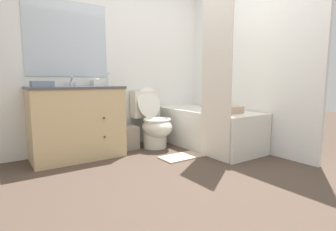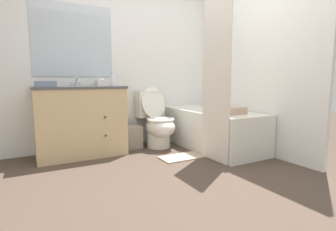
{
  "view_description": "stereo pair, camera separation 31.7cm",
  "coord_description": "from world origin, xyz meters",
  "px_view_note": "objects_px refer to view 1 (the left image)",
  "views": [
    {
      "loc": [
        -1.63,
        -1.85,
        0.95
      ],
      "look_at": [
        0.14,
        0.74,
        0.53
      ],
      "focal_mm": 28.0,
      "sensor_mm": 36.0,
      "label": 1
    },
    {
      "loc": [
        -1.36,
        -2.02,
        0.95
      ],
      "look_at": [
        0.14,
        0.74,
        0.53
      ],
      "focal_mm": 28.0,
      "sensor_mm": 36.0,
      "label": 2
    }
  ],
  "objects_px": {
    "hand_towel_folded": "(42,84)",
    "toilet": "(153,123)",
    "wastebasket": "(127,138)",
    "bathtub": "(208,128)",
    "bath_mat": "(182,157)",
    "vanity_cabinet": "(77,122)",
    "sink_faucet": "(71,83)",
    "soap_dispenser": "(109,80)",
    "bath_towel_folded": "(229,110)",
    "tissue_box": "(97,83)"
  },
  "relations": [
    {
      "from": "hand_towel_folded",
      "to": "toilet",
      "type": "bearing_deg",
      "value": 3.49
    },
    {
      "from": "wastebasket",
      "to": "hand_towel_folded",
      "type": "bearing_deg",
      "value": -169.57
    },
    {
      "from": "bathtub",
      "to": "bath_mat",
      "type": "bearing_deg",
      "value": -161.36
    },
    {
      "from": "vanity_cabinet",
      "to": "sink_faucet",
      "type": "relative_size",
      "value": 7.58
    },
    {
      "from": "sink_faucet",
      "to": "bath_mat",
      "type": "distance_m",
      "value": 1.67
    },
    {
      "from": "wastebasket",
      "to": "soap_dispenser",
      "type": "height_order",
      "value": "soap_dispenser"
    },
    {
      "from": "vanity_cabinet",
      "to": "toilet",
      "type": "xyz_separation_m",
      "value": [
        1.04,
        -0.07,
        -0.1
      ]
    },
    {
      "from": "vanity_cabinet",
      "to": "soap_dispenser",
      "type": "height_order",
      "value": "soap_dispenser"
    },
    {
      "from": "bath_mat",
      "to": "bathtub",
      "type": "bearing_deg",
      "value": 18.64
    },
    {
      "from": "wastebasket",
      "to": "bath_mat",
      "type": "distance_m",
      "value": 0.86
    },
    {
      "from": "bathtub",
      "to": "bath_towel_folded",
      "type": "xyz_separation_m",
      "value": [
        -0.08,
        -0.45,
        0.31
      ]
    },
    {
      "from": "bathtub",
      "to": "bath_mat",
      "type": "distance_m",
      "value": 0.72
    },
    {
      "from": "sink_faucet",
      "to": "wastebasket",
      "type": "bearing_deg",
      "value": -12.66
    },
    {
      "from": "hand_towel_folded",
      "to": "bath_towel_folded",
      "type": "bearing_deg",
      "value": -21.46
    },
    {
      "from": "sink_faucet",
      "to": "hand_towel_folded",
      "type": "distance_m",
      "value": 0.52
    },
    {
      "from": "hand_towel_folded",
      "to": "tissue_box",
      "type": "bearing_deg",
      "value": 23.96
    },
    {
      "from": "sink_faucet",
      "to": "toilet",
      "type": "relative_size",
      "value": 0.17
    },
    {
      "from": "bath_mat",
      "to": "toilet",
      "type": "bearing_deg",
      "value": 92.09
    },
    {
      "from": "bath_towel_folded",
      "to": "bathtub",
      "type": "bearing_deg",
      "value": 80.29
    },
    {
      "from": "tissue_box",
      "to": "sink_faucet",
      "type": "bearing_deg",
      "value": 174.4
    },
    {
      "from": "vanity_cabinet",
      "to": "hand_towel_folded",
      "type": "xyz_separation_m",
      "value": [
        -0.39,
        -0.16,
        0.46
      ]
    },
    {
      "from": "toilet",
      "to": "hand_towel_folded",
      "type": "xyz_separation_m",
      "value": [
        -1.43,
        -0.09,
        0.56
      ]
    },
    {
      "from": "vanity_cabinet",
      "to": "sink_faucet",
      "type": "bearing_deg",
      "value": 90.0
    },
    {
      "from": "bathtub",
      "to": "wastebasket",
      "type": "height_order",
      "value": "bathtub"
    },
    {
      "from": "bathtub",
      "to": "tissue_box",
      "type": "xyz_separation_m",
      "value": [
        -1.38,
        0.66,
        0.65
      ]
    },
    {
      "from": "bathtub",
      "to": "soap_dispenser",
      "type": "relative_size",
      "value": 8.97
    },
    {
      "from": "bathtub",
      "to": "tissue_box",
      "type": "bearing_deg",
      "value": 154.27
    },
    {
      "from": "soap_dispenser",
      "to": "toilet",
      "type": "bearing_deg",
      "value": -13.42
    },
    {
      "from": "vanity_cabinet",
      "to": "bath_towel_folded",
      "type": "xyz_separation_m",
      "value": [
        1.63,
        -0.95,
        0.13
      ]
    },
    {
      "from": "vanity_cabinet",
      "to": "wastebasket",
      "type": "xyz_separation_m",
      "value": [
        0.68,
        0.04,
        -0.29
      ]
    },
    {
      "from": "soap_dispenser",
      "to": "hand_towel_folded",
      "type": "bearing_deg",
      "value": -164.72
    },
    {
      "from": "bath_towel_folded",
      "to": "bath_mat",
      "type": "xyz_separation_m",
      "value": [
        -0.56,
        0.23,
        -0.57
      ]
    },
    {
      "from": "toilet",
      "to": "wastebasket",
      "type": "distance_m",
      "value": 0.42
    },
    {
      "from": "toilet",
      "to": "bath_mat",
      "type": "bearing_deg",
      "value": -87.91
    },
    {
      "from": "toilet",
      "to": "bathtub",
      "type": "distance_m",
      "value": 0.79
    },
    {
      "from": "toilet",
      "to": "hand_towel_folded",
      "type": "distance_m",
      "value": 1.54
    },
    {
      "from": "toilet",
      "to": "bathtub",
      "type": "relative_size",
      "value": 0.55
    },
    {
      "from": "sink_faucet",
      "to": "bathtub",
      "type": "distance_m",
      "value": 1.95
    },
    {
      "from": "vanity_cabinet",
      "to": "wastebasket",
      "type": "bearing_deg",
      "value": 3.28
    },
    {
      "from": "vanity_cabinet",
      "to": "bath_towel_folded",
      "type": "distance_m",
      "value": 1.89
    },
    {
      "from": "sink_faucet",
      "to": "soap_dispenser",
      "type": "bearing_deg",
      "value": -15.08
    },
    {
      "from": "wastebasket",
      "to": "tissue_box",
      "type": "relative_size",
      "value": 2.11
    },
    {
      "from": "toilet",
      "to": "bath_towel_folded",
      "type": "distance_m",
      "value": 1.08
    },
    {
      "from": "hand_towel_folded",
      "to": "bath_mat",
      "type": "height_order",
      "value": "hand_towel_folded"
    },
    {
      "from": "toilet",
      "to": "wastebasket",
      "type": "bearing_deg",
      "value": 163.13
    },
    {
      "from": "bathtub",
      "to": "hand_towel_folded",
      "type": "relative_size",
      "value": 7.04
    },
    {
      "from": "toilet",
      "to": "bath_mat",
      "type": "distance_m",
      "value": 0.73
    },
    {
      "from": "toilet",
      "to": "soap_dispenser",
      "type": "height_order",
      "value": "soap_dispenser"
    },
    {
      "from": "hand_towel_folded",
      "to": "bath_mat",
      "type": "bearing_deg",
      "value": -21.07
    },
    {
      "from": "hand_towel_folded",
      "to": "vanity_cabinet",
      "type": "bearing_deg",
      "value": 22.13
    }
  ]
}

